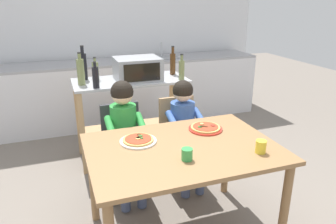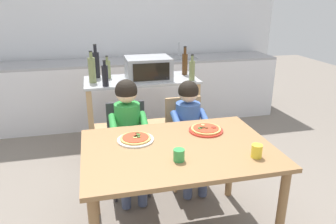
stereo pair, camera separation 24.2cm
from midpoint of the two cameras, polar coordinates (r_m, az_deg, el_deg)
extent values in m
plane|color=slate|center=(3.53, -6.64, -9.27)|extent=(11.39, 11.39, 0.00)
cube|color=silver|center=(4.84, -12.32, 15.17)|extent=(4.60, 0.12, 2.70)
cube|color=silver|center=(4.61, -10.77, 3.32)|extent=(4.14, 0.60, 0.85)
cube|color=#9E9EA3|center=(4.50, -11.13, 8.69)|extent=(4.14, 0.60, 0.03)
cube|color=gray|center=(4.66, -2.21, 9.58)|extent=(0.40, 0.33, 0.02)
cylinder|color=#B7BABF|center=(4.76, -2.67, 11.03)|extent=(0.02, 0.02, 0.20)
cube|color=#B7BABF|center=(3.43, -8.69, 5.47)|extent=(1.19, 0.54, 0.02)
cube|color=tan|center=(3.61, -8.24, -3.17)|extent=(1.09, 0.50, 0.02)
cube|color=tan|center=(3.30, -16.98, -3.91)|extent=(0.05, 0.05, 0.86)
cube|color=tan|center=(3.50, 1.37, -1.60)|extent=(0.05, 0.05, 0.86)
cube|color=tan|center=(3.73, -17.43, -1.17)|extent=(0.05, 0.05, 0.86)
cube|color=tan|center=(3.91, -1.06, 0.74)|extent=(0.05, 0.05, 0.86)
cube|color=#999BA0|center=(3.39, -7.51, 7.60)|extent=(0.46, 0.37, 0.23)
cube|color=black|center=(3.22, -6.78, 6.95)|extent=(0.37, 0.01, 0.18)
cylinder|color=black|center=(3.27, -3.94, 5.99)|extent=(0.02, 0.01, 0.02)
cylinder|color=olive|center=(3.37, 0.36, 7.38)|extent=(0.06, 0.06, 0.20)
cylinder|color=olive|center=(3.34, 0.36, 9.56)|extent=(0.03, 0.03, 0.06)
cylinder|color=black|center=(3.34, 0.36, 10.16)|extent=(0.03, 0.03, 0.01)
cylinder|color=#4C2D14|center=(3.61, -1.09, 8.49)|extent=(0.06, 0.06, 0.23)
cylinder|color=#4C2D14|center=(3.58, -1.10, 10.87)|extent=(0.03, 0.03, 0.07)
cylinder|color=black|center=(3.58, -1.11, 11.54)|extent=(0.03, 0.03, 0.01)
cylinder|color=black|center=(3.16, -14.90, 5.90)|extent=(0.06, 0.06, 0.20)
cylinder|color=black|center=(3.13, -15.10, 8.07)|extent=(0.03, 0.03, 0.04)
cylinder|color=black|center=(3.13, -15.14, 8.54)|extent=(0.03, 0.03, 0.01)
cylinder|color=black|center=(3.52, -16.72, 7.68)|extent=(0.07, 0.07, 0.27)
cylinder|color=black|center=(3.49, -17.00, 10.44)|extent=(0.03, 0.03, 0.07)
cylinder|color=black|center=(3.48, -17.07, 11.13)|extent=(0.04, 0.04, 0.01)
cylinder|color=olive|center=(3.48, -14.73, 7.01)|extent=(0.07, 0.07, 0.19)
cylinder|color=olive|center=(3.46, -14.89, 8.86)|extent=(0.03, 0.03, 0.04)
cylinder|color=black|center=(3.45, -14.93, 9.30)|extent=(0.03, 0.03, 0.01)
cylinder|color=olive|center=(3.31, -17.29, 6.74)|extent=(0.07, 0.07, 0.25)
cylinder|color=olive|center=(3.28, -17.57, 9.38)|extent=(0.03, 0.03, 0.06)
cylinder|color=black|center=(3.27, -17.63, 9.97)|extent=(0.04, 0.04, 0.01)
cube|color=olive|center=(2.22, -0.51, -6.55)|extent=(1.30, 0.92, 0.03)
cylinder|color=olive|center=(2.36, 17.17, -16.24)|extent=(0.06, 0.06, 0.71)
cylinder|color=olive|center=(2.65, -15.84, -11.76)|extent=(0.06, 0.06, 0.71)
cylinder|color=olive|center=(2.93, 7.96, -7.97)|extent=(0.06, 0.06, 0.71)
cube|color=#333338|center=(2.87, -10.07, -6.70)|extent=(0.36, 0.36, 0.04)
cube|color=#333338|center=(2.94, -10.84, -2.05)|extent=(0.34, 0.03, 0.38)
cylinder|color=#333338|center=(2.87, -6.27, -11.50)|extent=(0.03, 0.03, 0.42)
cylinder|color=#333338|center=(2.83, -12.31, -12.38)|extent=(0.03, 0.03, 0.42)
cylinder|color=#333338|center=(3.13, -7.59, -8.77)|extent=(0.03, 0.03, 0.42)
cylinder|color=#333338|center=(3.09, -13.10, -9.52)|extent=(0.03, 0.03, 0.42)
cube|color=tan|center=(3.01, 0.22, -5.10)|extent=(0.36, 0.36, 0.04)
cube|color=tan|center=(3.07, -0.79, -0.70)|extent=(0.34, 0.03, 0.38)
cylinder|color=tan|center=(3.04, 3.89, -9.58)|extent=(0.03, 0.03, 0.42)
cylinder|color=tan|center=(2.94, -1.57, -10.57)|extent=(0.03, 0.03, 0.42)
cylinder|color=tan|center=(3.28, 1.80, -7.17)|extent=(0.03, 0.03, 0.42)
cylinder|color=tan|center=(3.19, -3.27, -7.99)|extent=(0.03, 0.03, 0.42)
cube|color=#424C6B|center=(2.74, -8.15, -7.01)|extent=(0.10, 0.30, 0.10)
cylinder|color=#424C6B|center=(2.75, -7.33, -12.65)|extent=(0.08, 0.08, 0.44)
cube|color=#424C6B|center=(2.72, -11.06, -7.40)|extent=(0.10, 0.30, 0.10)
cylinder|color=#424C6B|center=(2.73, -10.27, -13.08)|extent=(0.08, 0.08, 0.44)
cylinder|color=green|center=(2.70, -7.31, -2.20)|extent=(0.06, 0.26, 0.15)
cylinder|color=green|center=(2.66, -12.79, -2.87)|extent=(0.06, 0.26, 0.15)
cylinder|color=green|center=(2.78, -10.35, -2.51)|extent=(0.22, 0.22, 0.37)
sphere|color=beige|center=(2.69, -10.73, 3.17)|extent=(0.18, 0.18, 0.18)
sphere|color=black|center=(2.68, -10.75, 3.50)|extent=(0.19, 0.19, 0.19)
cube|color=#424C6B|center=(2.90, 2.47, -5.28)|extent=(0.10, 0.30, 0.10)
cylinder|color=#424C6B|center=(2.90, 3.38, -10.60)|extent=(0.08, 0.08, 0.44)
cube|color=#424C6B|center=(2.85, -0.15, -5.69)|extent=(0.10, 0.30, 0.10)
cylinder|color=#424C6B|center=(2.86, 0.74, -11.10)|extent=(0.08, 0.08, 0.44)
cylinder|color=#3D60A8|center=(2.87, 3.34, -1.18)|extent=(0.06, 0.26, 0.15)
cylinder|color=#3D60A8|center=(2.79, -1.59, -1.83)|extent=(0.06, 0.26, 0.15)
cylinder|color=#3D60A8|center=(2.93, 0.22, -1.43)|extent=(0.22, 0.22, 0.33)
sphere|color=beige|center=(2.84, 0.23, 3.53)|extent=(0.17, 0.17, 0.17)
sphere|color=black|center=(2.84, 0.23, 3.83)|extent=(0.18, 0.18, 0.18)
cylinder|color=white|center=(2.30, -8.33, -5.22)|extent=(0.26, 0.26, 0.01)
cylinder|color=tan|center=(2.29, -8.35, -4.95)|extent=(0.22, 0.22, 0.01)
cylinder|color=#B23D23|center=(2.29, -8.36, -4.76)|extent=(0.19, 0.19, 0.00)
cylinder|color=#563319|center=(2.30, -8.42, -4.60)|extent=(0.03, 0.03, 0.01)
cylinder|color=#386628|center=(2.29, -7.77, -4.68)|extent=(0.03, 0.03, 0.01)
cylinder|color=#DBC666|center=(2.28, -8.39, -4.76)|extent=(0.03, 0.03, 0.01)
cylinder|color=#386628|center=(2.32, -7.88, -4.28)|extent=(0.03, 0.03, 0.01)
cylinder|color=#563319|center=(2.35, -8.17, -4.03)|extent=(0.03, 0.03, 0.01)
cylinder|color=#563319|center=(2.30, -8.17, -4.59)|extent=(0.03, 0.03, 0.01)
cylinder|color=red|center=(2.49, 3.91, -3.06)|extent=(0.26, 0.26, 0.01)
cylinder|color=tan|center=(2.48, 3.91, -2.80)|extent=(0.23, 0.23, 0.01)
cylinder|color=#B23D23|center=(2.48, 3.92, -2.63)|extent=(0.19, 0.19, 0.00)
cylinder|color=#DBC666|center=(2.52, 3.31, -2.14)|extent=(0.03, 0.03, 0.01)
cylinder|color=#563319|center=(2.48, 3.47, -2.54)|extent=(0.03, 0.03, 0.01)
cylinder|color=#563319|center=(2.47, 3.11, -2.63)|extent=(0.02, 0.02, 0.01)
cylinder|color=#386628|center=(2.46, 2.89, -2.71)|extent=(0.03, 0.03, 0.01)
cylinder|color=maroon|center=(2.49, 5.27, -2.46)|extent=(0.03, 0.03, 0.01)
cylinder|color=#563319|center=(2.47, 4.04, -2.62)|extent=(0.02, 0.02, 0.01)
cylinder|color=green|center=(2.02, -0.04, -7.61)|extent=(0.07, 0.07, 0.08)
cylinder|color=yellow|center=(2.17, 13.12, -6.09)|extent=(0.07, 0.07, 0.09)
camera|label=1|loc=(0.12, -92.86, -1.03)|focal=34.32mm
camera|label=2|loc=(0.12, 87.14, 1.03)|focal=34.32mm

